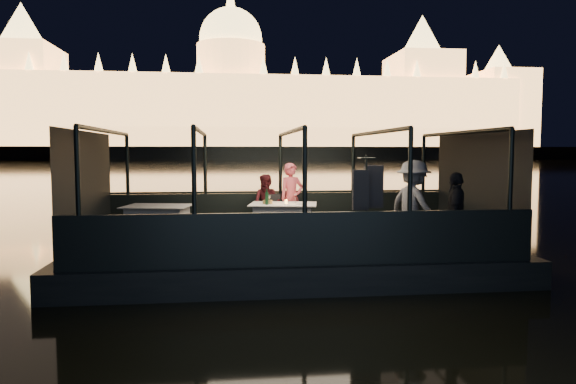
{
  "coord_description": "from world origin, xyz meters",
  "views": [
    {
      "loc": [
        -1.25,
        -10.35,
        2.4
      ],
      "look_at": [
        0.0,
        0.4,
        1.55
      ],
      "focal_mm": 32.0,
      "sensor_mm": 36.0,
      "label": 1
    }
  ],
  "objects": [
    {
      "name": "coat_stand",
      "position": [
        1.19,
        -1.45,
        1.4
      ],
      "size": [
        0.58,
        0.51,
        1.84
      ],
      "primitive_type": null,
      "rotation": [
        0.0,
        0.0,
        0.21
      ],
      "color": "black",
      "rests_on": "boat_deck"
    },
    {
      "name": "wine_bottle",
      "position": [
        -0.43,
        0.6,
        1.42
      ],
      "size": [
        0.08,
        0.08,
        0.34
      ],
      "primitive_type": "cylinder",
      "rotation": [
        0.0,
        0.0,
        0.08
      ],
      "color": "#13361D",
      "rests_on": "dining_table_central"
    },
    {
      "name": "passenger_dark",
      "position": [
        2.81,
        -1.59,
        1.35
      ],
      "size": [
        0.76,
        0.98,
        1.54
      ],
      "primitive_type": "imported",
      "rotation": [
        0.0,
        0.0,
        4.22
      ],
      "color": "black",
      "rests_on": "boat_deck"
    },
    {
      "name": "cabin_glass_port",
      "position": [
        0.0,
        2.0,
        2.1
      ],
      "size": [
        8.0,
        0.02,
        1.4
      ],
      "primitive_type": null,
      "color": "#99B2B2",
      "rests_on": "gunwale_port"
    },
    {
      "name": "gunwale_port",
      "position": [
        0.0,
        2.0,
        0.95
      ],
      "size": [
        8.0,
        0.08,
        0.9
      ],
      "primitive_type": "cube",
      "color": "black",
      "rests_on": "boat_deck"
    },
    {
      "name": "parliament_building",
      "position": [
        0.0,
        175.0,
        29.0
      ],
      "size": [
        220.0,
        32.0,
        60.0
      ],
      "primitive_type": null,
      "color": "#F2D18C",
      "rests_on": "embankment"
    },
    {
      "name": "canopy_ribs",
      "position": [
        0.0,
        0.0,
        1.65
      ],
      "size": [
        8.0,
        4.0,
        2.3
      ],
      "primitive_type": null,
      "color": "black",
      "rests_on": "boat_deck"
    },
    {
      "name": "chair_port_right",
      "position": [
        0.22,
        1.44,
        0.95
      ],
      "size": [
        0.58,
        0.58,
        0.96
      ],
      "primitive_type": "cube",
      "rotation": [
        0.0,
        0.0,
        0.37
      ],
      "color": "black",
      "rests_on": "boat_deck"
    },
    {
      "name": "plate_far",
      "position": [
        -0.39,
        1.01,
        1.27
      ],
      "size": [
        0.34,
        0.34,
        0.02
      ],
      "primitive_type": "cylinder",
      "rotation": [
        0.0,
        0.0,
        0.43
      ],
      "color": "silver",
      "rests_on": "dining_table_central"
    },
    {
      "name": "cabin_roof_glass",
      "position": [
        0.0,
        0.0,
        2.8
      ],
      "size": [
        8.0,
        4.0,
        0.02
      ],
      "primitive_type": null,
      "color": "#99B2B2",
      "rests_on": "boat_deck"
    },
    {
      "name": "passenger_stripe",
      "position": [
        2.29,
        -0.86,
        1.35
      ],
      "size": [
        1.05,
        1.29,
        1.75
      ],
      "primitive_type": "imported",
      "rotation": [
        0.0,
        0.0,
        2.01
      ],
      "color": "silver",
      "rests_on": "boat_deck"
    },
    {
      "name": "cabin_glass_starboard",
      "position": [
        0.0,
        -2.0,
        2.1
      ],
      "size": [
        8.0,
        0.02,
        1.4
      ],
      "primitive_type": null,
      "color": "#99B2B2",
      "rests_on": "gunwale_starboard"
    },
    {
      "name": "embankment",
      "position": [
        0.0,
        210.0,
        1.0
      ],
      "size": [
        400.0,
        140.0,
        6.0
      ],
      "primitive_type": "cube",
      "color": "#423D33",
      "rests_on": "ground"
    },
    {
      "name": "chair_port_left",
      "position": [
        -0.25,
        1.35,
        0.95
      ],
      "size": [
        0.49,
        0.49,
        0.9
      ],
      "primitive_type": "cube",
      "rotation": [
        0.0,
        0.0,
        -0.19
      ],
      "color": "black",
      "rests_on": "boat_deck"
    },
    {
      "name": "person_man_maroon",
      "position": [
        -0.36,
        1.56,
        1.25
      ],
      "size": [
        0.81,
        0.74,
        1.37
      ],
      "primitive_type": "imported",
      "rotation": [
        0.0,
        0.0,
        -0.42
      ],
      "color": "#401117",
      "rests_on": "boat_deck"
    },
    {
      "name": "plate_near",
      "position": [
        0.31,
        0.61,
        1.27
      ],
      "size": [
        0.25,
        0.25,
        0.01
      ],
      "primitive_type": "cylinder",
      "rotation": [
        0.0,
        0.0,
        -0.08
      ],
      "color": "silver",
      "rests_on": "dining_table_central"
    },
    {
      "name": "dining_table_central",
      "position": [
        -0.06,
        0.79,
        0.89
      ],
      "size": [
        1.61,
        1.29,
        0.77
      ],
      "primitive_type": "cube",
      "rotation": [
        0.0,
        0.0,
        -0.18
      ],
      "color": "white",
      "rests_on": "boat_deck"
    },
    {
      "name": "person_woman_coral",
      "position": [
        0.21,
        1.51,
        1.25
      ],
      "size": [
        0.69,
        0.58,
        1.64
      ],
      "primitive_type": "imported",
      "rotation": [
        0.0,
        0.0,
        0.37
      ],
      "color": "#D24C57",
      "rests_on": "boat_deck"
    },
    {
      "name": "gunwale_starboard",
      "position": [
        0.0,
        -2.0,
        0.95
      ],
      "size": [
        8.0,
        0.08,
        0.9
      ],
      "primitive_type": "cube",
      "color": "black",
      "rests_on": "boat_deck"
    },
    {
      "name": "boat_hull",
      "position": [
        0.0,
        0.0,
        0.0
      ],
      "size": [
        8.6,
        4.4,
        1.0
      ],
      "primitive_type": "cube",
      "color": "black",
      "rests_on": "river_water"
    },
    {
      "name": "river_water",
      "position": [
        0.0,
        80.0,
        0.0
      ],
      "size": [
        500.0,
        500.0,
        0.0
      ],
      "primitive_type": "plane",
      "color": "black",
      "rests_on": "ground"
    },
    {
      "name": "end_wall_fore",
      "position": [
        -4.0,
        0.0,
        1.65
      ],
      "size": [
        0.02,
        4.0,
        2.3
      ],
      "primitive_type": null,
      "color": "black",
      "rests_on": "boat_deck"
    },
    {
      "name": "wine_glass_red",
      "position": [
        0.23,
        0.94,
        1.36
      ],
      "size": [
        0.07,
        0.07,
        0.19
      ],
      "primitive_type": null,
      "rotation": [
        0.0,
        0.0,
        0.1
      ],
      "color": "silver",
      "rests_on": "dining_table_central"
    },
    {
      "name": "bread_basket",
      "position": [
        -0.4,
        0.8,
        1.31
      ],
      "size": [
        0.25,
        0.25,
        0.08
      ],
      "primitive_type": "cylinder",
      "rotation": [
        0.0,
        0.0,
        0.22
      ],
      "color": "olive",
      "rests_on": "dining_table_central"
    },
    {
      "name": "amber_candle",
      "position": [
        0.0,
        0.76,
        1.31
      ],
      "size": [
        0.07,
        0.07,
        0.09
      ],
      "primitive_type": "cylinder",
      "rotation": [
        0.0,
        0.0,
        0.12
      ],
      "color": "#FFB53F",
      "rests_on": "dining_table_central"
    },
    {
      "name": "wine_glass_white",
      "position": [
        -0.37,
        0.69,
        1.36
      ],
      "size": [
        0.06,
        0.06,
        0.19
      ],
      "primitive_type": null,
      "rotation": [
        0.0,
        0.0,
        0.01
      ],
      "color": "white",
      "rests_on": "dining_table_central"
    },
    {
      "name": "end_wall_aft",
      "position": [
        4.0,
        0.0,
        1.65
      ],
      "size": [
        0.02,
        4.0,
        2.3
      ],
      "primitive_type": null,
      "color": "black",
      "rests_on": "boat_deck"
    },
    {
      "name": "dining_table_aft",
      "position": [
        -2.78,
        0.94,
        0.89
      ],
      "size": [
        1.56,
        1.26,
        0.74
      ],
      "primitive_type": "cube",
      "rotation": [
        0.0,
        0.0,
        -0.19
      ],
      "color": "silver",
      "rests_on": "boat_deck"
    },
    {
      "name": "boat_deck",
      "position": [
        0.0,
        0.0,
        0.48
      ],
      "size": [
        8.0,
        4.0,
        0.04
      ],
      "primitive_type": "cube",
      "color": "black",
      "rests_on": "boat_hull"
    }
  ]
}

